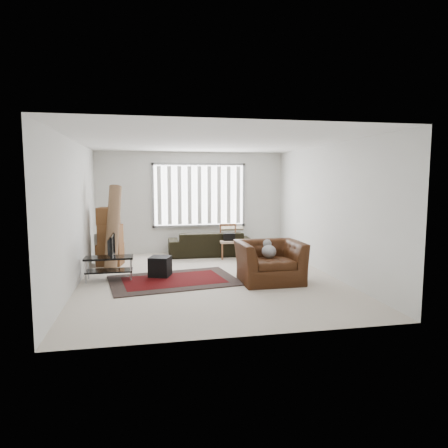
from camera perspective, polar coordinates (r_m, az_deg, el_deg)
The scene contains 11 objects.
room at distance 8.33m, azimuth -2.49°, elevation 4.89°, with size 6.00×6.02×2.71m.
persian_rug at distance 7.95m, azimuth -7.19°, elevation -7.99°, with size 2.65×1.98×0.02m.
tv_stand at distance 8.20m, azimuth -16.10°, elevation -5.41°, with size 0.93×0.42×0.47m.
tv at distance 8.14m, azimuth -16.18°, elevation -3.02°, with size 0.76×0.10×0.43m, color black.
subwoofer at distance 8.25m, azimuth -9.12°, elevation -5.99°, with size 0.40×0.40×0.40m, color black.
moving_boxes at distance 9.57m, azimuth -15.99°, elevation -1.99°, with size 0.62×0.58×1.34m.
white_flatpack at distance 9.87m, azimuth -16.41°, elevation -3.32°, with size 0.55×0.08×0.70m, color silver.
rolled_rug at distance 9.25m, azimuth -15.56°, elevation -0.33°, with size 0.28×0.28×1.87m, color brown.
sofa at distance 10.42m, azimuth -2.04°, elevation -2.24°, with size 2.14×0.92×0.82m, color black.
side_chair at distance 10.02m, azimuth 0.71°, elevation -2.24°, with size 0.49×0.49×0.85m.
armchair at distance 7.78m, azimuth 6.55°, elevation -4.94°, with size 1.22×1.07×0.90m.
Camera 1 is at (-1.20, -7.72, 1.99)m, focal length 32.00 mm.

